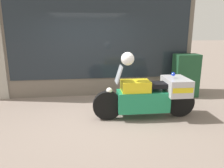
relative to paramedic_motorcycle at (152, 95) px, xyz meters
name	(u,v)px	position (x,y,z in m)	size (l,w,h in m)	color
ground_plane	(94,118)	(-1.33, 0.11, -0.55)	(60.00, 60.00, 0.00)	gray
shop_building	(77,31)	(-1.70, 2.11, 1.41)	(6.37, 0.55, 3.90)	#6B6056
window_display	(100,79)	(-1.03, 2.14, -0.08)	(5.17, 0.30, 1.96)	slate
paramedic_motorcycle	(152,95)	(0.00, 0.00, 0.00)	(2.40, 0.79, 1.25)	black
utility_cabinet	(186,75)	(1.54, 1.49, 0.10)	(0.72, 0.46, 1.29)	#1E4C2D
white_helmet	(128,59)	(-0.58, 0.01, 0.85)	(0.29, 0.29, 0.29)	white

